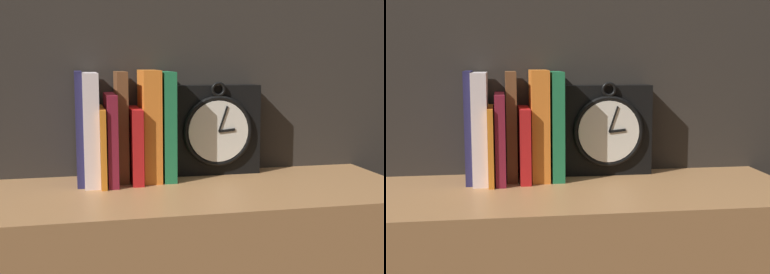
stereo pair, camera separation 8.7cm
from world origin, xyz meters
The scene contains 9 objects.
clock centered at (0.09, 0.15, 0.86)m, with size 0.22×0.07×0.23m.
book_slot0_navy centered at (-0.24, 0.12, 0.88)m, with size 0.02×0.13×0.26m.
book_slot1_white centered at (-0.21, 0.11, 0.88)m, with size 0.03×0.15×0.25m.
book_slot2_orange centered at (-0.19, 0.11, 0.84)m, with size 0.01×0.16×0.18m.
book_slot3_maroon centered at (-0.17, 0.11, 0.85)m, with size 0.02×0.15×0.21m.
book_slot4_brown centered at (-0.14, 0.13, 0.88)m, with size 0.02×0.11×0.26m.
book_slot5_red centered at (-0.11, 0.11, 0.83)m, with size 0.02×0.14×0.17m.
book_slot6_orange centered at (-0.08, 0.12, 0.88)m, with size 0.04×0.13×0.26m.
book_slot7_green centered at (-0.04, 0.12, 0.88)m, with size 0.03×0.12×0.26m.
Camera 2 is at (-0.16, -1.13, 1.03)m, focal length 50.00 mm.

